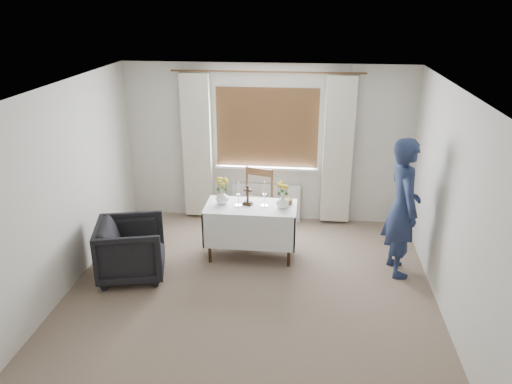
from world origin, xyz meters
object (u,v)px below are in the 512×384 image
at_px(wooden_chair, 254,204).
at_px(armchair, 131,249).
at_px(person, 403,208).
at_px(flower_vase_right, 282,201).
at_px(flower_vase_left, 222,197).
at_px(wooden_cross, 248,195).
at_px(altar_table, 251,231).

xyz_separation_m(wooden_chair, armchair, (-1.44, -1.36, -0.13)).
height_order(person, flower_vase_right, person).
xyz_separation_m(person, flower_vase_left, (-2.36, 0.24, -0.06)).
distance_m(wooden_cross, flower_vase_left, 0.35).
bearing_deg(armchair, wooden_cross, -77.18).
bearing_deg(wooden_chair, armchair, -122.06).
relative_size(armchair, wooden_cross, 2.98).
bearing_deg(person, wooden_chair, 57.70).
height_order(person, wooden_cross, person).
bearing_deg(flower_vase_right, wooden_cross, 173.65).
bearing_deg(person, armchair, 89.32).
bearing_deg(wooden_chair, wooden_cross, -77.38).
height_order(altar_table, flower_vase_left, flower_vase_left).
height_order(flower_vase_left, flower_vase_right, flower_vase_left).
bearing_deg(wooden_chair, flower_vase_left, -106.04).
bearing_deg(person, wooden_cross, 74.43).
bearing_deg(flower_vase_left, altar_table, -5.21).
xyz_separation_m(wooden_chair, flower_vase_left, (-0.37, -0.62, 0.35)).
relative_size(wooden_chair, person, 0.56).
bearing_deg(flower_vase_left, armchair, -145.73).
height_order(wooden_chair, person, person).
bearing_deg(armchair, person, -96.23).
height_order(wooden_chair, wooden_cross, wooden_cross).
bearing_deg(altar_table, flower_vase_left, 174.79).
relative_size(wooden_cross, flower_vase_right, 1.50).
bearing_deg(altar_table, wooden_cross, 144.65).
bearing_deg(altar_table, person, -5.96).
bearing_deg(person, altar_table, 75.26).
distance_m(wooden_chair, person, 2.21).
distance_m(person, flower_vase_left, 2.38).
distance_m(wooden_chair, flower_vase_left, 0.81).
bearing_deg(flower_vase_right, wooden_chair, 123.64).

